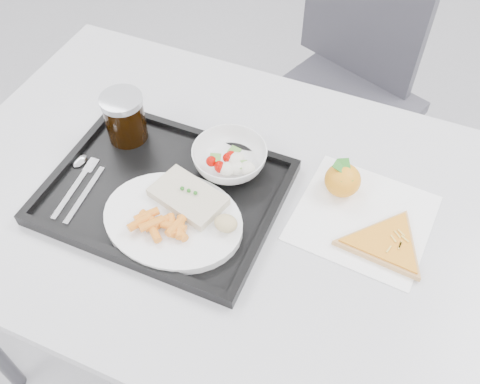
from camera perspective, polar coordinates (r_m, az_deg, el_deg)
The scene contains 14 objects.
table at distance 1.12m, azimuth -1.21°, elevation -2.84°, with size 1.20×0.80×0.75m.
chair at distance 1.72m, azimuth 11.28°, elevation 12.44°, with size 0.54×0.55×0.93m.
tray at distance 1.07m, azimuth -8.04°, elevation -0.10°, with size 0.45×0.35×0.03m.
dinner_plate at distance 1.01m, azimuth -7.15°, elevation -3.04°, with size 0.27×0.27×0.02m.
fish_fillet at distance 1.02m, azimuth -5.56°, elevation -0.51°, with size 0.16×0.12×0.03m.
bread_roll at distance 0.97m, azimuth -1.52°, elevation -3.35°, with size 0.05×0.05×0.03m.
salad_bowl at distance 1.08m, azimuth -1.11°, elevation 3.63°, with size 0.15×0.15×0.05m.
cola_glass at distance 1.15m, azimuth -12.21°, elevation 7.85°, with size 0.09×0.09×0.11m.
cutlery at distance 1.12m, azimuth -16.68°, elevation 1.33°, with size 0.09×0.17×0.01m.
napkin at distance 1.06m, azimuth 12.97°, elevation -2.70°, with size 0.27×0.26×0.00m.
tangerine at distance 1.07m, azimuth 10.90°, elevation 1.28°, with size 0.07×0.07×0.07m.
pizza_slice at distance 1.03m, azimuth 15.31°, elevation -5.32°, with size 0.26×0.26×0.02m.
carrot_pile at distance 0.98m, azimuth -8.36°, elevation -3.46°, with size 0.11×0.07×0.02m.
salad_contents at distance 1.06m, azimuth -0.84°, elevation 3.05°, with size 0.10×0.07×0.03m.
Camera 1 is at (0.28, -0.30, 1.58)m, focal length 40.00 mm.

